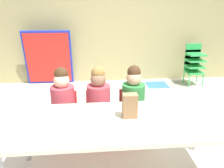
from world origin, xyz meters
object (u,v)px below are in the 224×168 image
at_px(paper_bag_brown, 130,106).
at_px(paper_plate_near_edge, 45,116).
at_px(seated_child_middle_seat, 99,98).
at_px(folded_activity_table, 49,58).
at_px(paper_plate_center_table, 78,130).
at_px(seated_child_far_right, 133,97).
at_px(kid_chair_green_stack, 194,62).
at_px(donut_powdered_on_plate, 44,115).
at_px(seated_child_near_camera, 63,99).
at_px(craft_table, 118,125).

distance_m(paper_bag_brown, paper_plate_near_edge, 0.77).
height_order(seated_child_middle_seat, folded_activity_table, folded_activity_table).
bearing_deg(seated_child_middle_seat, paper_bag_brown, -65.76).
relative_size(paper_plate_near_edge, paper_plate_center_table, 1.00).
height_order(seated_child_middle_seat, seated_child_far_right, same).
height_order(kid_chair_green_stack, donut_powdered_on_plate, kid_chair_green_stack).
xyz_separation_m(folded_activity_table, paper_bag_brown, (1.15, -2.70, 0.17)).
bearing_deg(paper_plate_near_edge, donut_powdered_on_plate, 0.00).
distance_m(paper_plate_near_edge, donut_powdered_on_plate, 0.02).
bearing_deg(donut_powdered_on_plate, seated_child_near_camera, 77.63).
height_order(paper_plate_near_edge, paper_plate_center_table, same).
xyz_separation_m(seated_child_near_camera, seated_child_far_right, (0.79, 0.00, 0.00)).
bearing_deg(seated_child_middle_seat, folded_activity_table, 112.69).
height_order(seated_child_far_right, paper_bag_brown, seated_child_far_right).
xyz_separation_m(kid_chair_green_stack, donut_powdered_on_plate, (-2.46, -2.40, 0.17)).
xyz_separation_m(kid_chair_green_stack, paper_plate_near_edge, (-2.46, -2.40, 0.15)).
bearing_deg(paper_plate_center_table, kid_chair_green_stack, 51.08).
xyz_separation_m(seated_child_far_right, folded_activity_table, (-1.28, 2.12, -0.02)).
bearing_deg(seated_child_middle_seat, paper_plate_center_table, -104.52).
relative_size(folded_activity_table, donut_powdered_on_plate, 10.69).
bearing_deg(paper_plate_center_table, seated_child_far_right, 52.18).
xyz_separation_m(folded_activity_table, paper_plate_near_edge, (0.38, -2.62, 0.07)).
bearing_deg(seated_child_near_camera, paper_plate_near_edge, -102.37).
xyz_separation_m(seated_child_middle_seat, folded_activity_table, (-0.89, 2.12, -0.02)).
relative_size(craft_table, seated_child_far_right, 2.16).
bearing_deg(craft_table, paper_plate_near_edge, 169.16).
distance_m(seated_child_far_right, kid_chair_green_stack, 2.45).
height_order(seated_child_near_camera, paper_bag_brown, seated_child_near_camera).
bearing_deg(seated_child_middle_seat, kid_chair_green_stack, 44.18).
height_order(paper_plate_near_edge, donut_powdered_on_plate, donut_powdered_on_plate).
distance_m(seated_child_middle_seat, seated_child_far_right, 0.40).
relative_size(kid_chair_green_stack, donut_powdered_on_plate, 7.87).
height_order(craft_table, donut_powdered_on_plate, donut_powdered_on_plate).
xyz_separation_m(seated_child_middle_seat, kid_chair_green_stack, (1.95, 1.90, -0.10)).
bearing_deg(donut_powdered_on_plate, folded_activity_table, 98.29).
distance_m(kid_chair_green_stack, paper_plate_near_edge, 3.43).
xyz_separation_m(craft_table, donut_powdered_on_plate, (-0.65, 0.13, 0.07)).
xyz_separation_m(seated_child_middle_seat, donut_powdered_on_plate, (-0.51, -0.50, 0.07)).
relative_size(paper_plate_near_edge, donut_powdered_on_plate, 1.77).
height_order(seated_child_near_camera, donut_powdered_on_plate, seated_child_near_camera).
relative_size(seated_child_near_camera, paper_bag_brown, 4.17).
distance_m(seated_child_far_right, paper_bag_brown, 0.61).
bearing_deg(seated_child_far_right, folded_activity_table, 121.15).
height_order(seated_child_far_right, kid_chair_green_stack, seated_child_far_right).
xyz_separation_m(craft_table, seated_child_far_right, (0.25, 0.63, -0.00)).
height_order(seated_child_near_camera, seated_child_far_right, same).
height_order(craft_table, paper_plate_center_table, paper_plate_center_table).
distance_m(craft_table, paper_plate_center_table, 0.38).
xyz_separation_m(kid_chair_green_stack, folded_activity_table, (-2.84, 0.23, 0.08)).
xyz_separation_m(seated_child_far_right, paper_bag_brown, (-0.14, -0.57, 0.16)).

